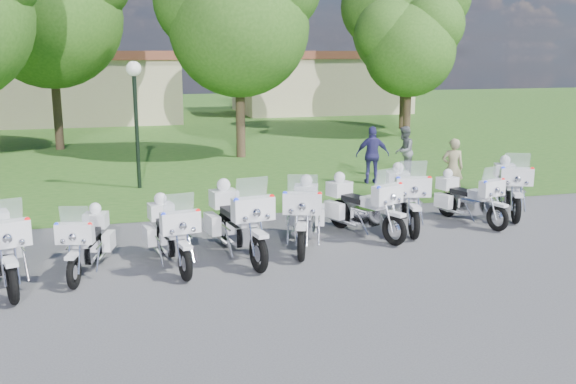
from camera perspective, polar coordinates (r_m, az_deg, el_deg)
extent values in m
plane|color=#4C4C50|center=(13.37, -2.54, -5.27)|extent=(100.00, 100.00, 0.00)
cube|color=#2D611E|center=(39.74, -11.16, 6.29)|extent=(100.00, 48.00, 0.01)
torus|color=black|center=(11.47, -23.32, -7.46)|extent=(0.33, 0.73, 0.72)
cube|color=white|center=(11.34, -23.47, -5.70)|extent=(0.31, 0.51, 0.08)
cube|color=white|center=(11.49, -23.82, -3.44)|extent=(0.81, 0.46, 0.43)
cube|color=silver|center=(11.46, -24.03, -1.55)|extent=(0.61, 0.29, 0.40)
sphere|color=red|center=(11.42, -22.16, -2.33)|extent=(0.10, 0.10, 0.10)
cube|color=silver|center=(12.32, -23.98, -5.55)|extent=(0.52, 0.68, 0.37)
cube|color=white|center=(11.97, -23.98, -4.18)|extent=(0.48, 0.63, 0.24)
cube|color=white|center=(13.04, -23.02, -4.27)|extent=(0.34, 0.59, 0.39)
torus|color=black|center=(11.83, -18.50, -6.79)|extent=(0.26, 0.61, 0.60)
torus|color=black|center=(13.22, -16.59, -4.65)|extent=(0.26, 0.61, 0.60)
cube|color=white|center=(11.71, -18.63, -5.37)|extent=(0.25, 0.42, 0.06)
cube|color=white|center=(11.83, -18.42, -3.50)|extent=(0.68, 0.36, 0.36)
cube|color=silver|center=(11.80, -18.45, -1.96)|extent=(0.51, 0.23, 0.34)
sphere|color=red|center=(11.65, -17.20, -2.78)|extent=(0.08, 0.08, 0.08)
sphere|color=#1426E5|center=(11.82, -19.89, -2.76)|extent=(0.08, 0.08, 0.08)
cube|color=silver|center=(12.50, -17.50, -5.17)|extent=(0.42, 0.56, 0.31)
cube|color=white|center=(12.22, -17.87, -4.06)|extent=(0.39, 0.52, 0.20)
cube|color=black|center=(12.67, -17.26, -3.52)|extent=(0.43, 0.61, 0.11)
cube|color=white|center=(12.98, -15.64, -4.20)|extent=(0.27, 0.49, 0.32)
cube|color=white|center=(13.13, -17.92, -4.16)|extent=(0.27, 0.49, 0.32)
cube|color=white|center=(13.11, -16.70, -2.40)|extent=(0.50, 0.45, 0.29)
sphere|color=white|center=(13.05, -16.77, -1.41)|extent=(0.23, 0.23, 0.23)
torus|color=black|center=(11.73, -9.13, -6.29)|extent=(0.24, 0.67, 0.66)
torus|color=black|center=(13.29, -11.10, -4.14)|extent=(0.24, 0.67, 0.66)
cube|color=white|center=(11.61, -9.16, -4.71)|extent=(0.25, 0.46, 0.07)
cube|color=white|center=(11.74, -9.55, -2.68)|extent=(0.74, 0.35, 0.39)
cube|color=silver|center=(11.71, -9.68, -0.98)|extent=(0.56, 0.21, 0.37)
sphere|color=red|center=(11.72, -8.02, -1.71)|extent=(0.09, 0.09, 0.09)
sphere|color=#1426E5|center=(11.56, -11.01, -2.01)|extent=(0.09, 0.09, 0.09)
cube|color=silver|center=(12.49, -10.22, -4.61)|extent=(0.42, 0.60, 0.34)
cube|color=white|center=(12.17, -10.00, -3.36)|extent=(0.40, 0.56, 0.22)
cube|color=black|center=(12.68, -10.62, -2.84)|extent=(0.43, 0.66, 0.12)
cube|color=white|center=(13.17, -9.72, -3.48)|extent=(0.26, 0.53, 0.35)
cube|color=white|center=(13.04, -12.24, -3.74)|extent=(0.26, 0.53, 0.35)
cube|color=white|center=(13.16, -11.23, -1.68)|extent=(0.53, 0.47, 0.32)
sphere|color=white|center=(13.10, -11.28, -0.59)|extent=(0.26, 0.26, 0.26)
torus|color=black|center=(12.02, -2.62, -5.48)|extent=(0.27, 0.76, 0.74)
torus|color=black|center=(13.71, -5.62, -3.27)|extent=(0.27, 0.76, 0.74)
cube|color=white|center=(11.89, -2.60, -3.73)|extent=(0.28, 0.52, 0.08)
cube|color=white|center=(12.03, -3.12, -1.51)|extent=(0.83, 0.40, 0.44)
cube|color=silver|center=(12.00, -3.26, 0.36)|extent=(0.64, 0.24, 0.42)
sphere|color=red|center=(12.05, -1.45, -0.44)|extent=(0.10, 0.10, 0.10)
sphere|color=#1426E5|center=(11.80, -4.61, -0.76)|extent=(0.10, 0.10, 0.10)
cube|color=silver|center=(12.84, -4.27, -3.71)|extent=(0.48, 0.68, 0.38)
cube|color=white|center=(12.50, -3.86, -2.31)|extent=(0.45, 0.63, 0.24)
cube|color=black|center=(13.05, -4.81, -1.79)|extent=(0.49, 0.74, 0.13)
cube|color=white|center=(13.62, -4.08, -2.52)|extent=(0.29, 0.60, 0.40)
cube|color=white|center=(13.41, -6.74, -2.82)|extent=(0.29, 0.60, 0.40)
cube|color=white|center=(13.58, -5.72, -0.57)|extent=(0.60, 0.53, 0.36)
sphere|color=white|center=(13.52, -5.75, 0.62)|extent=(0.29, 0.29, 0.29)
torus|color=black|center=(12.64, 1.21, -4.64)|extent=(0.37, 0.72, 0.71)
torus|color=black|center=(14.38, 1.61, -2.54)|extent=(0.37, 0.72, 0.71)
cube|color=white|center=(12.52, 1.21, -3.04)|extent=(0.34, 0.51, 0.07)
cube|color=white|center=(12.68, 1.29, -1.00)|extent=(0.81, 0.50, 0.43)
cube|color=silver|center=(12.66, 1.31, 0.70)|extent=(0.60, 0.32, 0.40)
sphere|color=red|center=(12.56, 2.83, -0.20)|extent=(0.10, 0.10, 0.10)
sphere|color=#1426E5|center=(12.59, -0.27, -0.15)|extent=(0.10, 0.10, 0.10)
cube|color=silver|center=(13.49, 1.43, -2.98)|extent=(0.54, 0.68, 0.36)
cube|color=white|center=(13.15, 1.38, -1.70)|extent=(0.51, 0.64, 0.23)
cube|color=black|center=(13.71, 1.51, -1.21)|extent=(0.56, 0.74, 0.13)
cube|color=white|center=(14.17, 2.88, -2.02)|extent=(0.37, 0.59, 0.38)
cube|color=white|center=(14.20, 0.30, -1.97)|extent=(0.37, 0.59, 0.38)
cube|color=white|center=(14.26, 1.63, -0.07)|extent=(0.62, 0.57, 0.34)
sphere|color=white|center=(14.20, 1.64, 1.02)|extent=(0.28, 0.28, 0.28)
torus|color=black|center=(13.84, 9.42, -3.35)|extent=(0.38, 0.68, 0.68)
torus|color=black|center=(15.04, 4.61, -1.96)|extent=(0.38, 0.68, 0.68)
cube|color=white|center=(13.74, 9.54, -1.94)|extent=(0.34, 0.49, 0.07)
cube|color=white|center=(13.82, 8.82, -0.21)|extent=(0.77, 0.50, 0.41)
cube|color=silver|center=(13.79, 8.69, 1.28)|extent=(0.58, 0.33, 0.38)
sphere|color=red|center=(13.97, 9.96, 0.70)|extent=(0.09, 0.09, 0.09)
sphere|color=#1426E5|center=(13.51, 8.07, 0.36)|extent=(0.09, 0.09, 0.09)
cube|color=silver|center=(14.41, 6.87, -2.14)|extent=(0.54, 0.66, 0.35)
cube|color=white|center=(14.16, 7.60, -0.94)|extent=(0.50, 0.62, 0.22)
cube|color=black|center=(14.55, 6.07, -0.62)|extent=(0.56, 0.72, 0.12)
cube|color=white|center=(15.09, 5.88, -1.26)|extent=(0.37, 0.56, 0.37)
cube|color=white|center=(14.69, 4.13, -1.60)|extent=(0.37, 0.56, 0.37)
cube|color=white|center=(14.92, 4.58, 0.31)|extent=(0.61, 0.56, 0.33)
sphere|color=white|center=(14.87, 4.59, 1.31)|extent=(0.27, 0.27, 0.27)
torus|color=black|center=(14.36, 11.14, -2.77)|extent=(0.30, 0.73, 0.72)
torus|color=black|center=(16.09, 9.67, -1.08)|extent=(0.30, 0.73, 0.72)
cube|color=white|center=(14.25, 11.22, -1.34)|extent=(0.29, 0.50, 0.08)
cube|color=white|center=(14.42, 11.04, 0.45)|extent=(0.81, 0.43, 0.43)
cube|color=silver|center=(14.41, 11.05, 1.97)|extent=(0.62, 0.26, 0.40)
sphere|color=red|center=(14.40, 12.47, 1.20)|extent=(0.10, 0.10, 0.10)
sphere|color=#1426E5|center=(14.24, 9.79, 1.19)|extent=(0.10, 0.10, 0.10)
cube|color=silver|center=(15.21, 10.36, -1.39)|extent=(0.49, 0.67, 0.37)
cube|color=white|center=(14.88, 10.63, -0.22)|extent=(0.46, 0.62, 0.24)
cube|color=black|center=(15.44, 10.16, 0.17)|extent=(0.51, 0.73, 0.13)
cube|color=white|center=(15.97, 10.94, -0.57)|extent=(0.31, 0.59, 0.39)
cube|color=white|center=(15.83, 8.67, -0.59)|extent=(0.31, 0.59, 0.39)
cube|color=white|center=(15.99, 9.73, 1.16)|extent=(0.60, 0.53, 0.34)
sphere|color=white|center=(15.94, 9.76, 2.14)|extent=(0.28, 0.28, 0.28)
torus|color=black|center=(15.52, 18.12, -2.22)|extent=(0.30, 0.63, 0.62)
torus|color=black|center=(16.53, 13.96, -1.09)|extent=(0.30, 0.63, 0.62)
cube|color=white|center=(15.43, 18.25, -1.07)|extent=(0.28, 0.44, 0.06)
cube|color=white|center=(15.50, 17.68, 0.33)|extent=(0.70, 0.41, 0.37)
cube|color=silver|center=(15.48, 17.61, 1.55)|extent=(0.53, 0.26, 0.35)
sphere|color=red|center=(15.66, 18.59, 1.05)|extent=(0.08, 0.08, 0.08)
sphere|color=#1426E5|center=(15.21, 17.16, 0.82)|extent=(0.08, 0.08, 0.08)
cube|color=silver|center=(16.00, 15.94, -1.24)|extent=(0.45, 0.59, 0.32)
cube|color=white|center=(15.78, 16.61, -0.25)|extent=(0.42, 0.55, 0.20)
cube|color=black|center=(16.11, 15.28, 0.01)|extent=(0.47, 0.64, 0.11)
cube|color=white|center=(16.60, 15.00, -0.53)|extent=(0.30, 0.51, 0.33)
cube|color=white|center=(16.21, 13.65, -0.77)|extent=(0.30, 0.51, 0.33)
cube|color=white|center=(16.44, 13.98, 0.78)|extent=(0.53, 0.48, 0.30)
sphere|color=white|center=(16.39, 14.03, 1.61)|extent=(0.24, 0.24, 0.24)
torus|color=black|center=(16.33, 19.61, -1.47)|extent=(0.41, 0.70, 0.71)
torus|color=black|center=(18.04, 18.57, -0.12)|extent=(0.41, 0.70, 0.71)
cube|color=white|center=(16.23, 19.72, -0.22)|extent=(0.36, 0.50, 0.07)
cube|color=white|center=(16.40, 19.65, 1.31)|extent=(0.80, 0.54, 0.42)
cube|color=silver|center=(16.40, 19.70, 2.61)|extent=(0.59, 0.35, 0.40)
sphere|color=red|center=(16.38, 20.90, 1.91)|extent=(0.09, 0.09, 0.09)
sphere|color=#1426E5|center=(16.25, 18.57, 2.00)|extent=(0.09, 0.09, 0.09)
cube|color=silver|center=(17.18, 19.08, -0.34)|extent=(0.56, 0.68, 0.36)
cube|color=white|center=(16.86, 19.32, 0.70)|extent=(0.53, 0.64, 0.23)
cube|color=black|center=(17.41, 18.98, 1.01)|extent=(0.59, 0.74, 0.13)
cube|color=white|center=(17.91, 19.68, 0.30)|extent=(0.39, 0.58, 0.38)
cube|color=white|center=(17.80, 17.69, 0.36)|extent=(0.39, 0.58, 0.38)
cube|color=white|center=(17.96, 18.68, 1.83)|extent=(0.63, 0.59, 0.34)
sphere|color=white|center=(17.91, 18.74, 2.69)|extent=(0.27, 0.27, 0.27)
cylinder|color=black|center=(19.71, -13.29, 5.21)|extent=(0.12, 0.12, 3.41)
sphere|color=white|center=(19.58, -13.56, 10.61)|extent=(0.44, 0.44, 0.44)
cylinder|color=#38281C|center=(28.68, -19.86, 7.52)|extent=(0.36, 0.36, 3.98)
sphere|color=#2C5818|center=(28.63, -20.38, 14.38)|extent=(5.79, 5.79, 5.79)
cylinder|color=#38281C|center=(25.08, -4.26, 7.24)|extent=(0.36, 0.36, 3.64)
sphere|color=#2C5818|center=(25.00, -4.37, 14.44)|extent=(5.30, 5.30, 5.30)
cylinder|color=#38281C|center=(31.84, 10.55, 7.56)|extent=(0.36, 0.36, 2.99)
sphere|color=#2C5818|center=(31.74, 10.74, 12.20)|extent=(4.34, 4.34, 4.34)
sphere|color=#2C5818|center=(31.66, 8.93, 13.74)|extent=(3.26, 3.26, 3.26)
sphere|color=#2C5818|center=(31.98, 12.75, 14.31)|extent=(2.99, 2.99, 2.99)
cylinder|color=#38281C|center=(35.06, 10.22, 8.71)|extent=(0.36, 0.36, 3.87)
sphere|color=#2C5818|center=(35.02, 10.44, 14.17)|extent=(5.63, 5.63, 5.63)
sphere|color=#2C5818|center=(34.97, 8.29, 15.98)|extent=(4.22, 4.22, 4.22)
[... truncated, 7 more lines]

